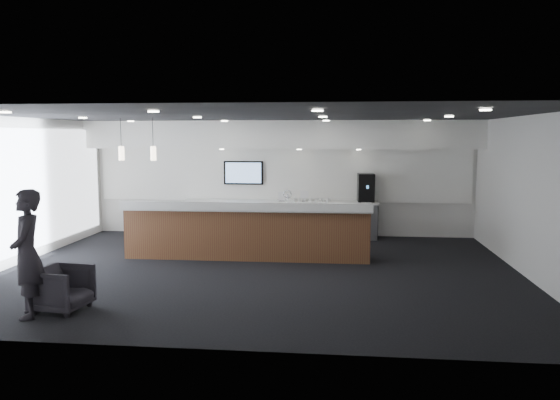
# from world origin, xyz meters

# --- Properties ---
(ground) EXTENTS (10.00, 10.00, 0.00)m
(ground) POSITION_xyz_m (0.00, 0.00, 0.00)
(ground) COLOR black
(ground) RESTS_ON ground
(ceiling) EXTENTS (10.00, 8.00, 0.02)m
(ceiling) POSITION_xyz_m (0.00, 0.00, 3.00)
(ceiling) COLOR black
(ceiling) RESTS_ON back_wall
(back_wall) EXTENTS (10.00, 0.02, 3.00)m
(back_wall) POSITION_xyz_m (0.00, 4.00, 1.50)
(back_wall) COLOR silver
(back_wall) RESTS_ON ground
(left_wall) EXTENTS (0.02, 8.00, 3.00)m
(left_wall) POSITION_xyz_m (-5.00, 0.00, 1.50)
(left_wall) COLOR silver
(left_wall) RESTS_ON ground
(right_wall) EXTENTS (0.02, 8.00, 3.00)m
(right_wall) POSITION_xyz_m (5.00, 0.00, 1.50)
(right_wall) COLOR silver
(right_wall) RESTS_ON ground
(soffit_bulkhead) EXTENTS (10.00, 0.90, 0.70)m
(soffit_bulkhead) POSITION_xyz_m (0.00, 3.55, 2.65)
(soffit_bulkhead) COLOR white
(soffit_bulkhead) RESTS_ON back_wall
(alcove_panel) EXTENTS (9.80, 0.06, 1.40)m
(alcove_panel) POSITION_xyz_m (0.00, 3.97, 1.60)
(alcove_panel) COLOR white
(alcove_panel) RESTS_ON back_wall
(window_blinds_wall) EXTENTS (0.04, 7.36, 2.55)m
(window_blinds_wall) POSITION_xyz_m (-4.96, 0.00, 1.50)
(window_blinds_wall) COLOR silver
(window_blinds_wall) RESTS_ON left_wall
(back_credenza) EXTENTS (5.06, 0.66, 0.95)m
(back_credenza) POSITION_xyz_m (-0.00, 3.64, 0.48)
(back_credenza) COLOR gray
(back_credenza) RESTS_ON ground
(wall_tv) EXTENTS (1.05, 0.08, 0.62)m
(wall_tv) POSITION_xyz_m (-1.00, 3.91, 1.65)
(wall_tv) COLOR black
(wall_tv) RESTS_ON back_wall
(pendant_left) EXTENTS (0.12, 0.12, 0.30)m
(pendant_left) POSITION_xyz_m (-2.40, 0.80, 2.25)
(pendant_left) COLOR #FFE8C6
(pendant_left) RESTS_ON ceiling
(pendant_right) EXTENTS (0.12, 0.12, 0.30)m
(pendant_right) POSITION_xyz_m (-3.10, 0.80, 2.25)
(pendant_right) COLOR #FFE8C6
(pendant_right) RESTS_ON ceiling
(ceiling_can_lights) EXTENTS (7.00, 5.00, 0.02)m
(ceiling_can_lights) POSITION_xyz_m (0.00, 0.00, 2.97)
(ceiling_can_lights) COLOR white
(ceiling_can_lights) RESTS_ON ceiling
(service_counter) EXTENTS (5.29, 0.91, 1.49)m
(service_counter) POSITION_xyz_m (-0.43, 1.08, 0.57)
(service_counter) COLOR #572D1D
(service_counter) RESTS_ON ground
(coffee_machine) EXTENTS (0.44, 0.55, 0.72)m
(coffee_machine) POSITION_xyz_m (2.20, 3.68, 1.31)
(coffee_machine) COLOR black
(coffee_machine) RESTS_ON back_credenza
(info_sign_left) EXTENTS (0.18, 0.04, 0.25)m
(info_sign_left) POSITION_xyz_m (0.05, 3.55, 1.07)
(info_sign_left) COLOR white
(info_sign_left) RESTS_ON back_credenza
(info_sign_right) EXTENTS (0.20, 0.03, 0.27)m
(info_sign_right) POSITION_xyz_m (0.64, 3.57, 1.09)
(info_sign_right) COLOR white
(info_sign_right) RESTS_ON back_credenza
(armchair) EXTENTS (0.83, 0.81, 0.68)m
(armchair) POSITION_xyz_m (-2.60, -2.76, 0.34)
(armchair) COLOR black
(armchair) RESTS_ON ground
(lounge_guest) EXTENTS (0.67, 0.80, 1.86)m
(lounge_guest) POSITION_xyz_m (-2.94, -3.06, 0.93)
(lounge_guest) COLOR black
(lounge_guest) RESTS_ON ground
(cup_0) EXTENTS (0.11, 0.11, 0.10)m
(cup_0) POSITION_xyz_m (1.25, 3.52, 1.00)
(cup_0) COLOR white
(cup_0) RESTS_ON back_credenza
(cup_1) EXTENTS (0.15, 0.15, 0.10)m
(cup_1) POSITION_xyz_m (1.11, 3.52, 1.00)
(cup_1) COLOR white
(cup_1) RESTS_ON back_credenza
(cup_2) EXTENTS (0.13, 0.13, 0.10)m
(cup_2) POSITION_xyz_m (0.97, 3.52, 1.00)
(cup_2) COLOR white
(cup_2) RESTS_ON back_credenza
(cup_3) EXTENTS (0.14, 0.14, 0.10)m
(cup_3) POSITION_xyz_m (0.83, 3.52, 1.00)
(cup_3) COLOR white
(cup_3) RESTS_ON back_credenza
(cup_4) EXTENTS (0.15, 0.15, 0.10)m
(cup_4) POSITION_xyz_m (0.69, 3.52, 1.00)
(cup_4) COLOR white
(cup_4) RESTS_ON back_credenza
(cup_5) EXTENTS (0.12, 0.12, 0.10)m
(cup_5) POSITION_xyz_m (0.55, 3.52, 1.00)
(cup_5) COLOR white
(cup_5) RESTS_ON back_credenza
(cup_6) EXTENTS (0.15, 0.15, 0.10)m
(cup_6) POSITION_xyz_m (0.41, 3.52, 1.00)
(cup_6) COLOR white
(cup_6) RESTS_ON back_credenza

